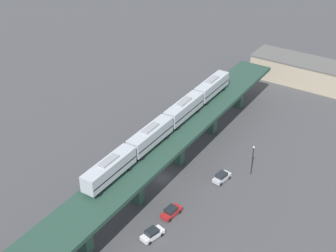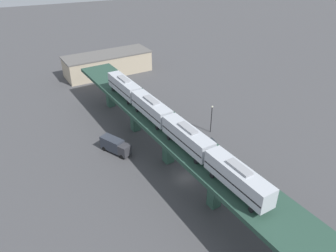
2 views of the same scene
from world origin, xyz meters
The scene contains 9 objects.
ground_plane centered at (0.00, 0.00, 0.00)m, with size 400.00×400.00×0.00m, color #424244.
elevated_viaduct centered at (0.03, -0.19, 7.28)m, with size 23.17×92.15×8.51m.
subway_train centered at (-2.08, 4.04, 11.05)m, with size 10.82×49.60×4.45m.
street_car_white centered at (10.02, -13.63, 0.94)m, with size 2.23×4.53×1.89m.
street_car_silver centered at (9.46, 7.55, 0.94)m, with size 1.97×4.41×1.89m.
street_car_red centered at (8.69, -7.15, 0.94)m, with size 2.04×4.45×1.89m.
delivery_truck centered at (-10.31, 13.74, 1.76)m, with size 5.68×7.31×3.20m.
street_lamp centered at (12.71, 13.44, 4.11)m, with size 0.44×0.44×6.94m.
warehouse_building centered at (-0.81, 60.19, 3.41)m, with size 29.72×14.16×6.80m.
Camera 1 is at (51.82, -56.36, 59.26)m, focal length 50.00 mm.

